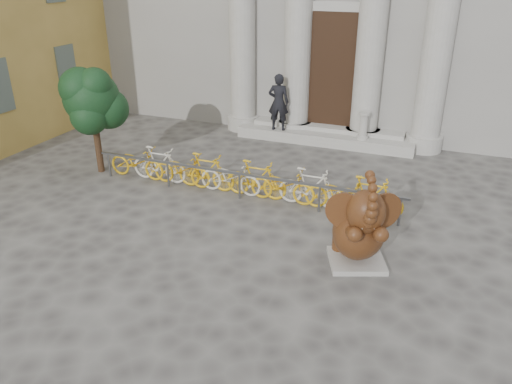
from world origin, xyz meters
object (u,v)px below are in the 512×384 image
at_px(bike_rack, 243,177).
at_px(elephant_statue, 360,230).
at_px(pedestrian, 278,102).
at_px(tree, 92,100).

bearing_deg(bike_rack, elephant_statue, -32.91).
relative_size(bike_rack, pedestrian, 4.41).
height_order(elephant_statue, bike_rack, elephant_statue).
bearing_deg(bike_rack, pedestrian, 97.73).
bearing_deg(pedestrian, tree, 41.80).
bearing_deg(tree, bike_rack, 0.35).
relative_size(elephant_statue, pedestrian, 1.14).
xyz_separation_m(elephant_statue, bike_rack, (-3.47, 2.24, -0.30)).
bearing_deg(bike_rack, tree, -179.65).
relative_size(elephant_statue, tree, 0.71).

